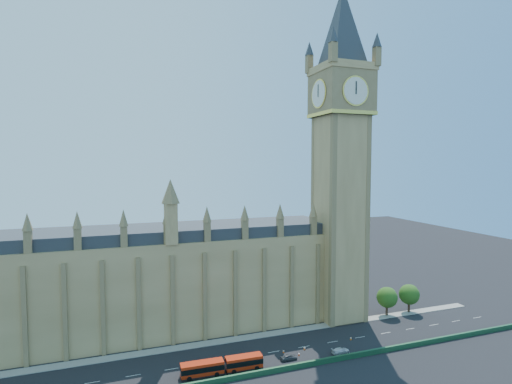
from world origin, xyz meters
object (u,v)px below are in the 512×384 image
object	(u,v)px
car_grey	(289,357)
car_silver	(248,358)
red_bus	(222,366)
car_white	(341,351)

from	to	relation	value
car_grey	car_silver	size ratio (longest dim) A/B	0.81
car_silver	red_bus	bearing A→B (deg)	108.47
red_bus	car_grey	distance (m)	15.77
car_silver	car_white	xyz separation A→B (m)	(21.99, -3.45, -0.15)
red_bus	car_silver	xyz separation A→B (m)	(6.64, 2.76, -0.80)
car_grey	car_white	xyz separation A→B (m)	(12.89, -1.10, -0.02)
car_white	car_grey	bearing A→B (deg)	81.86
car_grey	car_silver	xyz separation A→B (m)	(-9.10, 2.35, 0.13)
car_grey	red_bus	bearing A→B (deg)	91.72
red_bus	car_grey	size ratio (longest dim) A/B	4.61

